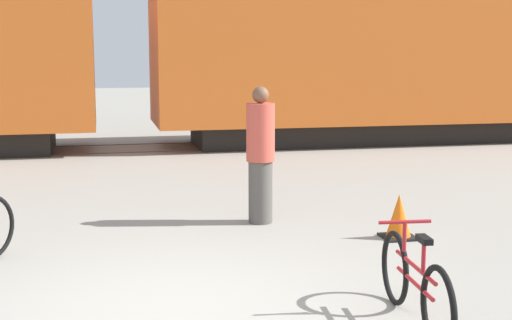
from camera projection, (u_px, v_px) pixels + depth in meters
name	position (u px, v px, depth m)	size (l,w,h in m)	color
ground_plane	(174.00, 307.00, 6.38)	(80.00, 80.00, 0.00)	gray
freight_train	(123.00, 34.00, 16.42)	(25.93, 2.88, 5.08)	black
rail_near	(128.00, 152.00, 16.13)	(37.93, 0.07, 0.01)	#4C4238
rail_far	(125.00, 144.00, 17.51)	(37.93, 0.07, 0.01)	#4C4238
bicycle_maroon	(415.00, 284.00, 5.90)	(0.46, 1.71, 0.83)	black
person_in_red	(261.00, 155.00, 9.40)	(0.38, 0.38, 1.82)	#514C47
traffic_cone	(399.00, 218.00, 8.70)	(0.40, 0.40, 0.55)	black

